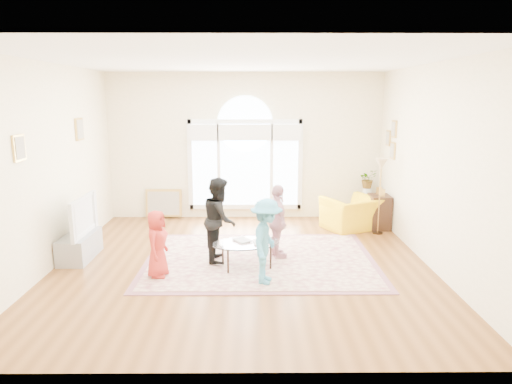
{
  "coord_description": "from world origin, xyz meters",
  "views": [
    {
      "loc": [
        0.17,
        -7.04,
        2.67
      ],
      "look_at": [
        0.22,
        0.3,
        1.14
      ],
      "focal_mm": 32.0,
      "sensor_mm": 36.0,
      "label": 1
    }
  ],
  "objects_px": {
    "area_rug": "(260,259)",
    "television": "(78,216)",
    "tv_console": "(80,246)",
    "armchair": "(351,213)",
    "coffee_table": "(246,244)"
  },
  "relations": [
    {
      "from": "area_rug",
      "to": "television",
      "type": "bearing_deg",
      "value": 177.88
    },
    {
      "from": "area_rug",
      "to": "tv_console",
      "type": "xyz_separation_m",
      "value": [
        -3.04,
        0.11,
        0.2
      ]
    },
    {
      "from": "area_rug",
      "to": "television",
      "type": "xyz_separation_m",
      "value": [
        -3.03,
        0.11,
        0.73
      ]
    },
    {
      "from": "television",
      "to": "armchair",
      "type": "relative_size",
      "value": 1.09
    },
    {
      "from": "television",
      "to": "armchair",
      "type": "distance_m",
      "value": 5.23
    },
    {
      "from": "area_rug",
      "to": "tv_console",
      "type": "bearing_deg",
      "value": 177.89
    },
    {
      "from": "area_rug",
      "to": "television",
      "type": "height_order",
      "value": "television"
    },
    {
      "from": "tv_console",
      "to": "armchair",
      "type": "distance_m",
      "value": 5.22
    },
    {
      "from": "coffee_table",
      "to": "television",
      "type": "bearing_deg",
      "value": 155.4
    },
    {
      "from": "television",
      "to": "area_rug",
      "type": "bearing_deg",
      "value": -2.12
    },
    {
      "from": "coffee_table",
      "to": "tv_console",
      "type": "bearing_deg",
      "value": 155.42
    },
    {
      "from": "area_rug",
      "to": "armchair",
      "type": "xyz_separation_m",
      "value": [
        1.9,
        1.81,
        0.32
      ]
    },
    {
      "from": "television",
      "to": "coffee_table",
      "type": "height_order",
      "value": "television"
    },
    {
      "from": "armchair",
      "to": "television",
      "type": "bearing_deg",
      "value": -7.14
    },
    {
      "from": "tv_console",
      "to": "coffee_table",
      "type": "height_order",
      "value": "coffee_table"
    }
  ]
}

